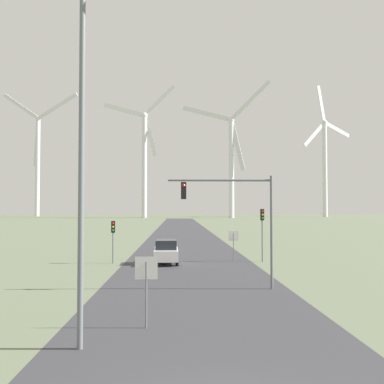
{
  "coord_description": "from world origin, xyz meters",
  "views": [
    {
      "loc": [
        -0.89,
        -8.85,
        4.28
      ],
      "look_at": [
        0.0,
        18.4,
        5.24
      ],
      "focal_mm": 42.0,
      "sensor_mm": 36.0,
      "label": 1
    }
  ],
  "objects_px": {
    "stop_sign_near": "(146,278)",
    "wind_turbine_right": "(325,159)",
    "wind_turbine_far_left": "(38,155)",
    "traffic_light_post_near_left": "(113,232)",
    "stop_sign_far": "(234,240)",
    "traffic_light_post_near_right": "(262,223)",
    "wind_turbine_left": "(144,155)",
    "traffic_light_mast_overhead": "(235,206)",
    "wind_turbine_center": "(231,155)",
    "streetlamp": "(82,115)",
    "car_approaching": "(166,252)"
  },
  "relations": [
    {
      "from": "streetlamp",
      "to": "traffic_light_post_near_left",
      "type": "relative_size",
      "value": 3.54
    },
    {
      "from": "traffic_light_mast_overhead",
      "to": "wind_turbine_right",
      "type": "relative_size",
      "value": 0.1
    },
    {
      "from": "stop_sign_far",
      "to": "traffic_light_mast_overhead",
      "type": "relative_size",
      "value": 0.4
    },
    {
      "from": "car_approaching",
      "to": "stop_sign_near",
      "type": "bearing_deg",
      "value": -90.81
    },
    {
      "from": "stop_sign_near",
      "to": "traffic_light_post_near_right",
      "type": "xyz_separation_m",
      "value": [
        7.84,
        19.27,
        1.29
      ]
    },
    {
      "from": "traffic_light_post_near_left",
      "to": "car_approaching",
      "type": "distance_m",
      "value": 4.38
    },
    {
      "from": "streetlamp",
      "to": "car_approaching",
      "type": "distance_m",
      "value": 21.62
    },
    {
      "from": "stop_sign_far",
      "to": "traffic_light_post_near_left",
      "type": "relative_size",
      "value": 0.73
    },
    {
      "from": "traffic_light_post_near_left",
      "to": "streetlamp",
      "type": "bearing_deg",
      "value": -84.57
    },
    {
      "from": "wind_turbine_center",
      "to": "stop_sign_near",
      "type": "bearing_deg",
      "value": -97.92
    },
    {
      "from": "traffic_light_post_near_left",
      "to": "car_approaching",
      "type": "bearing_deg",
      "value": -5.32
    },
    {
      "from": "wind_turbine_right",
      "to": "stop_sign_far",
      "type": "bearing_deg",
      "value": -110.67
    },
    {
      "from": "traffic_light_mast_overhead",
      "to": "car_approaching",
      "type": "bearing_deg",
      "value": 109.71
    },
    {
      "from": "traffic_light_mast_overhead",
      "to": "stop_sign_near",
      "type": "bearing_deg",
      "value": -118.92
    },
    {
      "from": "wind_turbine_left",
      "to": "traffic_light_post_near_right",
      "type": "bearing_deg",
      "value": -82.47
    },
    {
      "from": "car_approaching",
      "to": "traffic_light_post_near_left",
      "type": "bearing_deg",
      "value": 174.68
    },
    {
      "from": "stop_sign_near",
      "to": "traffic_light_mast_overhead",
      "type": "bearing_deg",
      "value": 61.08
    },
    {
      "from": "streetlamp",
      "to": "wind_turbine_center",
      "type": "height_order",
      "value": "wind_turbine_center"
    },
    {
      "from": "wind_turbine_right",
      "to": "traffic_light_post_near_left",
      "type": "bearing_deg",
      "value": -113.2
    },
    {
      "from": "traffic_light_post_near_right",
      "to": "wind_turbine_left",
      "type": "height_order",
      "value": "wind_turbine_left"
    },
    {
      "from": "wind_turbine_far_left",
      "to": "traffic_light_post_near_left",
      "type": "bearing_deg",
      "value": -71.25
    },
    {
      "from": "streetlamp",
      "to": "car_approaching",
      "type": "bearing_deg",
      "value": 84.16
    },
    {
      "from": "traffic_light_mast_overhead",
      "to": "wind_turbine_center",
      "type": "xyz_separation_m",
      "value": [
        19.68,
        163.69,
        21.97
      ]
    },
    {
      "from": "wind_turbine_far_left",
      "to": "wind_turbine_right",
      "type": "bearing_deg",
      "value": -8.28
    },
    {
      "from": "stop_sign_near",
      "to": "stop_sign_far",
      "type": "bearing_deg",
      "value": 74.43
    },
    {
      "from": "wind_turbine_center",
      "to": "wind_turbine_right",
      "type": "xyz_separation_m",
      "value": [
        46.59,
        20.75,
        0.94
      ]
    },
    {
      "from": "car_approaching",
      "to": "streetlamp",
      "type": "bearing_deg",
      "value": -95.84
    },
    {
      "from": "stop_sign_near",
      "to": "wind_turbine_far_left",
      "type": "xyz_separation_m",
      "value": [
        -69.57,
        212.3,
        29.3
      ]
    },
    {
      "from": "car_approaching",
      "to": "wind_turbine_center",
      "type": "distance_m",
      "value": 156.76
    },
    {
      "from": "traffic_light_post_near_right",
      "to": "wind_turbine_right",
      "type": "xyz_separation_m",
      "value": [
        62.56,
        172.65,
        24.21
      ]
    },
    {
      "from": "traffic_light_post_near_left",
      "to": "traffic_light_post_near_right",
      "type": "relative_size",
      "value": 0.78
    },
    {
      "from": "stop_sign_far",
      "to": "wind_turbine_left",
      "type": "height_order",
      "value": "wind_turbine_left"
    },
    {
      "from": "traffic_light_post_near_right",
      "to": "wind_turbine_left",
      "type": "distance_m",
      "value": 162.7
    },
    {
      "from": "stop_sign_near",
      "to": "wind_turbine_far_left",
      "type": "relative_size",
      "value": 0.04
    },
    {
      "from": "traffic_light_post_near_right",
      "to": "wind_turbine_left",
      "type": "xyz_separation_m",
      "value": [
        -21.08,
        159.48,
        24.33
      ]
    },
    {
      "from": "streetlamp",
      "to": "traffic_light_post_near_right",
      "type": "distance_m",
      "value": 24.0
    },
    {
      "from": "car_approaching",
      "to": "wind_turbine_center",
      "type": "relative_size",
      "value": 0.07
    },
    {
      "from": "stop_sign_far",
      "to": "traffic_light_mast_overhead",
      "type": "bearing_deg",
      "value": -96.89
    },
    {
      "from": "streetlamp",
      "to": "car_approaching",
      "type": "height_order",
      "value": "streetlamp"
    },
    {
      "from": "stop_sign_near",
      "to": "wind_turbine_right",
      "type": "distance_m",
      "value": 206.01
    },
    {
      "from": "wind_turbine_far_left",
      "to": "traffic_light_mast_overhead",
      "type": "bearing_deg",
      "value": -70.21
    },
    {
      "from": "stop_sign_near",
      "to": "car_approaching",
      "type": "xyz_separation_m",
      "value": [
        0.26,
        18.29,
        -0.86
      ]
    },
    {
      "from": "streetlamp",
      "to": "stop_sign_near",
      "type": "distance_m",
      "value": 6.12
    },
    {
      "from": "wind_turbine_left",
      "to": "wind_turbine_center",
      "type": "distance_m",
      "value": 37.83
    },
    {
      "from": "traffic_light_post_near_left",
      "to": "wind_turbine_far_left",
      "type": "height_order",
      "value": "wind_turbine_far_left"
    },
    {
      "from": "wind_turbine_center",
      "to": "wind_turbine_right",
      "type": "height_order",
      "value": "wind_turbine_right"
    },
    {
      "from": "streetlamp",
      "to": "wind_turbine_far_left",
      "type": "height_order",
      "value": "wind_turbine_far_left"
    },
    {
      "from": "traffic_light_mast_overhead",
      "to": "wind_turbine_center",
      "type": "height_order",
      "value": "wind_turbine_center"
    },
    {
      "from": "traffic_light_post_near_right",
      "to": "wind_turbine_far_left",
      "type": "relative_size",
      "value": 0.07
    },
    {
      "from": "stop_sign_near",
      "to": "stop_sign_far",
      "type": "distance_m",
      "value": 21.22
    }
  ]
}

